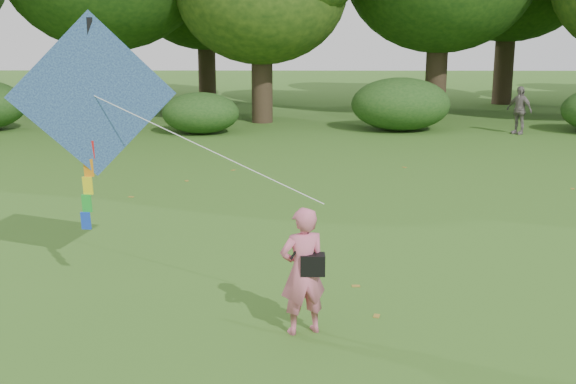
{
  "coord_description": "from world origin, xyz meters",
  "views": [
    {
      "loc": [
        -0.74,
        -7.68,
        3.8
      ],
      "look_at": [
        -0.83,
        2.0,
        1.5
      ],
      "focal_mm": 45.0,
      "sensor_mm": 36.0,
      "label": 1
    }
  ],
  "objects_px": {
    "man_kite_flyer": "(303,271)",
    "bystander_left": "(59,105)",
    "flying_kite": "(93,99)",
    "bystander_right": "(519,110)"
  },
  "relations": [
    {
      "from": "man_kite_flyer",
      "to": "bystander_left",
      "type": "relative_size",
      "value": 1.0
    },
    {
      "from": "man_kite_flyer",
      "to": "flying_kite",
      "type": "distance_m",
      "value": 3.82
    },
    {
      "from": "bystander_right",
      "to": "flying_kite",
      "type": "bearing_deg",
      "value": -74.48
    },
    {
      "from": "man_kite_flyer",
      "to": "bystander_left",
      "type": "bearing_deg",
      "value": -83.86
    },
    {
      "from": "bystander_left",
      "to": "bystander_right",
      "type": "relative_size",
      "value": 0.98
    },
    {
      "from": "bystander_left",
      "to": "bystander_right",
      "type": "xyz_separation_m",
      "value": [
        16.34,
        -1.48,
        0.01
      ]
    },
    {
      "from": "man_kite_flyer",
      "to": "flying_kite",
      "type": "bearing_deg",
      "value": -48.25
    },
    {
      "from": "bystander_left",
      "to": "flying_kite",
      "type": "xyz_separation_m",
      "value": [
        5.85,
        -16.34,
        1.95
      ]
    },
    {
      "from": "man_kite_flyer",
      "to": "flying_kite",
      "type": "xyz_separation_m",
      "value": [
        -2.89,
        1.56,
        1.95
      ]
    },
    {
      "from": "man_kite_flyer",
      "to": "bystander_left",
      "type": "xyz_separation_m",
      "value": [
        -8.74,
        17.9,
        -0.0
      ]
    }
  ]
}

